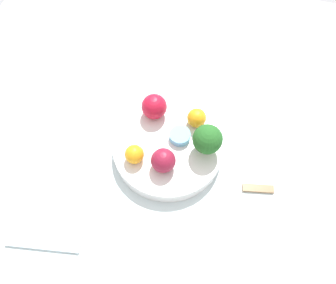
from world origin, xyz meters
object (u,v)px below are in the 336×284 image
Objects in this scene: apple_green at (163,161)px; spoon at (258,189)px; apple_red at (154,107)px; orange_back at (134,154)px; small_cup at (180,136)px; broccoli at (207,140)px; bowl at (168,148)px; orange_front at (197,118)px; napkin at (53,208)px.

apple_green is 0.20m from spoon.
apple_red is 1.11× the size of apple_green.
orange_back is 0.88× the size of small_cup.
apple_green is at bearing 130.35° from broccoli.
apple_red is (0.07, 0.05, 0.04)m from bowl.
apple_green is 1.21× the size of orange_front.
napkin is (-0.19, 0.18, -0.01)m from bowl.
bowl is at bearing 98.30° from broccoli.
broccoli is at bearing 71.23° from spoon.
orange_back is (-0.05, 0.05, 0.04)m from bowl.
orange_front is at bearing 58.16° from spoon.
broccoli is 1.31× the size of apple_red.
apple_green is (-0.12, -0.06, -0.00)m from apple_red.
napkin and spoon have the same top height.
apple_red is 0.08m from small_cup.
bowl is 5.99× the size of orange_back.
apple_red is 0.29m from napkin.
broccoli reaches higher than apple_green.
apple_red is at bearing 69.18° from spoon.
bowl reaches higher than napkin.
broccoli reaches higher than apple_red.
broccoli is 1.62× the size of small_cup.
orange_front is at bearing -39.45° from orange_back.
apple_green reaches higher than bowl.
orange_back is at bearing 94.57° from spoon.
apple_green is at bearing -154.24° from apple_red.
spoon is at bearing -98.67° from bowl.
napkin is 0.42m from spoon.
small_cup is 0.68× the size of spoon.
small_cup is (0.07, -0.01, -0.02)m from apple_green.
broccoli is 0.15m from orange_back.
small_cup is at bearing -121.79° from apple_red.
orange_back reaches higher than small_cup.
apple_red is 0.30× the size of napkin.
orange_front is (0.06, 0.03, -0.02)m from broccoli.
orange_back is at bearing 115.28° from broccoli.
apple_red is 1.34× the size of orange_front.
spoon is at bearing -108.77° from broccoli.
napkin is (-0.26, 0.23, -0.05)m from orange_front.
napkin is (-0.20, 0.26, -0.07)m from broccoli.
small_cup is at bearing -45.33° from orange_back.
apple_red is 0.13m from apple_green.
bowl is 1.27× the size of napkin.
spoon is (-0.04, -0.12, -0.07)m from broccoli.
apple_green is 0.24m from napkin.
bowl is 3.24× the size of broccoli.
apple_green is at bearing 169.08° from small_cup.
bowl is 5.25× the size of small_cup.
orange_front reaches higher than bowl.
broccoli is 1.45× the size of apple_green.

